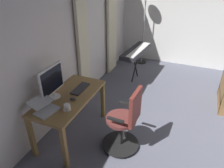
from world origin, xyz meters
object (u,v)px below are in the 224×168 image
(desk, at_px, (70,102))
(computer_mouse, at_px, (73,99))
(computer_keyboard, at_px, (80,89))
(mug_tea, at_px, (67,107))
(office_chair, at_px, (125,123))
(computer_monitor, at_px, (52,81))
(piano_keyboard, at_px, (136,52))
(floor_lamp, at_px, (146,2))
(laptop, at_px, (45,107))

(desk, relative_size, computer_mouse, 12.86)
(desk, bearing_deg, computer_keyboard, 167.36)
(desk, height_order, mug_tea, mug_tea)
(office_chair, bearing_deg, desk, 95.62)
(office_chair, relative_size, computer_monitor, 2.08)
(mug_tea, xyz_separation_m, piano_keyboard, (-2.50, 0.21, -0.07))
(floor_lamp, bearing_deg, office_chair, 11.25)
(computer_mouse, bearing_deg, computer_monitor, -84.15)
(desk, relative_size, office_chair, 1.25)
(office_chair, relative_size, laptop, 2.80)
(computer_monitor, xyz_separation_m, laptop, (0.33, 0.09, -0.22))
(mug_tea, height_order, piano_keyboard, mug_tea)
(computer_mouse, bearing_deg, laptop, -30.26)
(piano_keyboard, bearing_deg, floor_lamp, -167.15)
(laptop, distance_m, computer_mouse, 0.42)
(floor_lamp, bearing_deg, computer_keyboard, -3.72)
(office_chair, bearing_deg, computer_monitor, 100.14)
(laptop, xyz_separation_m, computer_mouse, (-0.36, 0.21, -0.03))
(computer_keyboard, bearing_deg, mug_tea, 11.86)
(desk, relative_size, computer_keyboard, 3.41)
(computer_monitor, bearing_deg, office_chair, 97.43)
(computer_keyboard, relative_size, floor_lamp, 0.20)
(office_chair, xyz_separation_m, floor_lamp, (-3.19, -0.63, 1.15))
(computer_monitor, bearing_deg, piano_keyboard, 165.96)
(laptop, relative_size, mug_tea, 2.82)
(office_chair, xyz_separation_m, computer_mouse, (0.11, -0.78, 0.27))
(computer_monitor, height_order, laptop, computer_monitor)
(office_chair, height_order, floor_lamp, floor_lamp)
(desk, xyz_separation_m, computer_monitor, (0.10, -0.19, 0.37))
(mug_tea, bearing_deg, piano_keyboard, 175.17)
(office_chair, bearing_deg, piano_keyboard, 15.84)
(desk, relative_size, floor_lamp, 0.67)
(computer_monitor, xyz_separation_m, floor_lamp, (-3.33, 0.44, 0.62))
(computer_monitor, xyz_separation_m, computer_mouse, (-0.03, 0.30, -0.25))
(office_chair, bearing_deg, laptop, 118.22)
(computer_monitor, distance_m, laptop, 0.40)
(computer_keyboard, distance_m, mug_tea, 0.56)
(desk, bearing_deg, office_chair, 92.91)
(desk, xyz_separation_m, computer_mouse, (0.06, 0.11, 0.13))
(mug_tea, distance_m, piano_keyboard, 2.51)
(office_chair, distance_m, mug_tea, 0.85)
(office_chair, xyz_separation_m, mug_tea, (0.35, -0.71, 0.30))
(desk, height_order, floor_lamp, floor_lamp)
(computer_keyboard, height_order, floor_lamp, floor_lamp)
(laptop, bearing_deg, floor_lamp, -175.65)
(desk, distance_m, piano_keyboard, 2.23)
(computer_mouse, xyz_separation_m, piano_keyboard, (-2.26, 0.27, -0.04))
(computer_mouse, height_order, piano_keyboard, piano_keyboard)
(computer_mouse, bearing_deg, mug_tea, 14.60)
(desk, bearing_deg, computer_monitor, -63.64)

